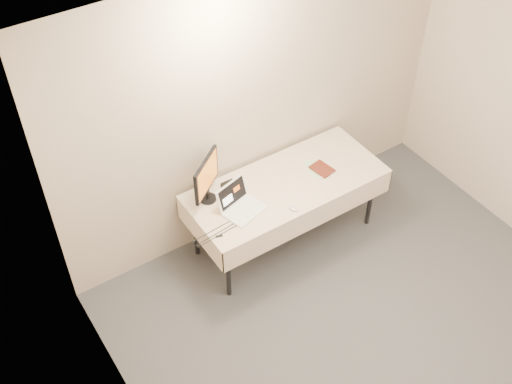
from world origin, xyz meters
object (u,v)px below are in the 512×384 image
laptop (239,204)px  book (317,165)px  monitor (206,177)px  table (286,188)px

laptop → book: (0.84, -0.01, 0.05)m
laptop → book: 0.84m
monitor → book: bearing=-51.5°
laptop → monitor: monitor is taller
laptop → table: bearing=-11.0°
laptop → monitor: size_ratio=0.90×
monitor → book: size_ratio=2.18×
laptop → monitor: (-0.18, 0.25, 0.21)m
monitor → book: (1.01, -0.26, -0.16)m
laptop → monitor: 0.37m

